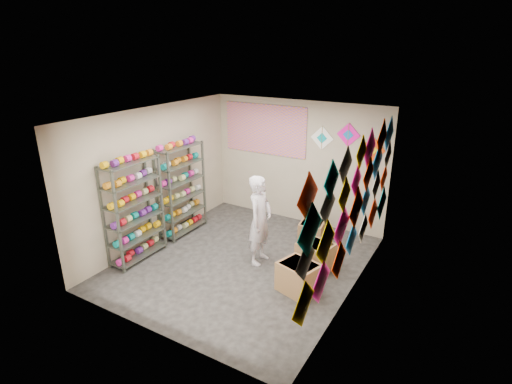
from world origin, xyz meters
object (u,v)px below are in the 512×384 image
Objects in this scene: shopkeeper at (260,220)px; carton_c at (312,232)px; shelf_rack_back at (181,190)px; carton_a at (299,277)px; carton_b at (315,256)px; shelf_rack_front at (134,211)px.

shopkeeper is 1.44m from carton_c.
shelf_rack_back reaches higher than carton_a.
carton_a is 1.02× the size of carton_b.
shopkeeper is at bearing 27.04° from shelf_rack_front.
shopkeeper is (2.03, -0.26, -0.12)m from shelf_rack_back.
shelf_rack_back is at bearing 90.00° from shelf_rack_front.
carton_a is (1.01, -0.51, -0.58)m from shopkeeper.
shelf_rack_back is 3.18× the size of carton_a.
shelf_rack_front reaches higher than carton_c.
carton_c is at bearing -27.23° from shopkeeper.
shopkeeper is 2.82× the size of carton_b.
shelf_rack_back reaches higher than carton_b.
shelf_rack_back is 3.08m from carton_b.
shopkeeper is 1.17m from carton_b.
shelf_rack_back is 2.05m from shopkeeper.
shopkeeper is at bearing -7.43° from shelf_rack_back.
carton_b is at bearing 24.00° from shelf_rack_front.
shelf_rack_front is at bearing -145.06° from carton_b.
carton_a is at bearing 9.73° from shelf_rack_front.
shelf_rack_front is 3.24× the size of carton_b.
shelf_rack_back is at bearing -169.68° from carton_c.
shelf_rack_back is 3.22m from carton_a.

